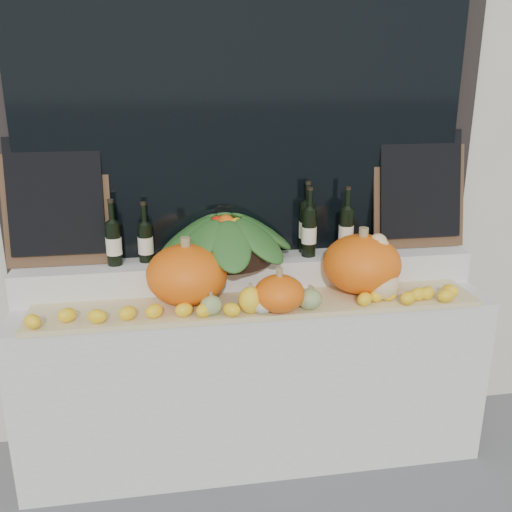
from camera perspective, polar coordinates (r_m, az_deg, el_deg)
storefront_facade at (r=3.33m, az=-2.40°, el=23.32°), size 7.00×0.94×4.50m
display_sill at (r=3.01m, az=-0.23°, el=-11.93°), size 2.30×0.55×0.88m
rear_tier at (r=2.92m, az=-0.71°, el=-1.61°), size 2.30×0.25×0.16m
straw_bedding at (r=2.70m, az=0.17°, el=-4.93°), size 2.10×0.32×0.02m
pumpkin_left at (r=2.66m, az=-6.94°, el=-1.83°), size 0.45×0.45×0.28m
pumpkin_right at (r=2.82m, az=10.53°, el=-0.77°), size 0.45×0.45×0.29m
pumpkin_center at (r=2.58m, az=2.35°, el=-3.77°), size 0.28×0.28×0.17m
butternut_squash at (r=2.78m, az=12.41°, el=-1.69°), size 0.16×0.22×0.30m
decorative_gourds at (r=2.58m, az=1.25°, el=-4.53°), size 0.56×0.13×0.14m
lemon_heap at (r=2.58m, az=0.57°, el=-4.98°), size 2.20×0.16×0.06m
produce_bowl at (r=2.83m, az=-2.98°, el=1.87°), size 0.71×0.71×0.24m
wine_bottle_far_left at (r=2.84m, az=-14.04°, el=1.28°), size 0.08×0.08×0.33m
wine_bottle_near_left at (r=2.86m, az=-10.99°, el=1.38°), size 0.08×0.08×0.30m
wine_bottle_tall at (r=2.96m, az=5.12°, el=2.92°), size 0.08×0.08×0.37m
wine_bottle_near_right at (r=2.89m, az=5.33°, el=2.42°), size 0.08×0.08×0.36m
wine_bottle_far_right at (r=2.95m, az=8.99°, el=2.53°), size 0.08×0.08×0.35m
chalkboard_left at (r=2.89m, az=-19.37°, el=5.38°), size 0.50×0.14×0.61m
chalkboard_right at (r=3.14m, az=16.05°, el=6.66°), size 0.50×0.14×0.61m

